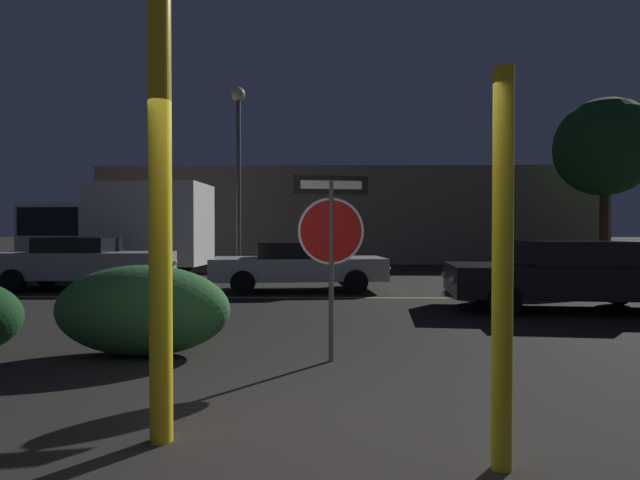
{
  "coord_description": "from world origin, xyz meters",
  "views": [
    {
      "loc": [
        0.19,
        -3.77,
        1.55
      ],
      "look_at": [
        0.01,
        4.85,
        1.4
      ],
      "focal_mm": 28.0,
      "sensor_mm": 36.0,
      "label": 1
    }
  ],
  "objects_px": {
    "stop_sign": "(331,231)",
    "passing_car_3": "(567,275)",
    "delivery_truck": "(119,227)",
    "tree_0": "(605,148)",
    "yellow_pole_left": "(160,215)",
    "street_lamp": "(238,152)",
    "hedge_bush_1": "(143,310)",
    "passing_car_1": "(83,263)",
    "passing_car_2": "(298,265)",
    "yellow_pole_right": "(503,270)"
  },
  "relations": [
    {
      "from": "yellow_pole_left",
      "to": "tree_0",
      "type": "distance_m",
      "value": 20.25
    },
    {
      "from": "passing_car_1",
      "to": "passing_car_2",
      "type": "relative_size",
      "value": 1.0
    },
    {
      "from": "passing_car_3",
      "to": "street_lamp",
      "type": "height_order",
      "value": "street_lamp"
    },
    {
      "from": "yellow_pole_right",
      "to": "tree_0",
      "type": "xyz_separation_m",
      "value": [
        9.57,
        16.44,
        3.51
      ]
    },
    {
      "from": "passing_car_1",
      "to": "tree_0",
      "type": "xyz_separation_m",
      "value": [
        17.29,
        6.54,
        4.1
      ]
    },
    {
      "from": "street_lamp",
      "to": "stop_sign",
      "type": "bearing_deg",
      "value": -73.96
    },
    {
      "from": "passing_car_1",
      "to": "tree_0",
      "type": "distance_m",
      "value": 18.94
    },
    {
      "from": "passing_car_1",
      "to": "stop_sign",
      "type": "bearing_deg",
      "value": 40.56
    },
    {
      "from": "yellow_pole_left",
      "to": "hedge_bush_1",
      "type": "height_order",
      "value": "yellow_pole_left"
    },
    {
      "from": "tree_0",
      "to": "passing_car_3",
      "type": "bearing_deg",
      "value": -121.61
    },
    {
      "from": "passing_car_1",
      "to": "delivery_truck",
      "type": "distance_m",
      "value": 4.13
    },
    {
      "from": "hedge_bush_1",
      "to": "street_lamp",
      "type": "bearing_deg",
      "value": 94.06
    },
    {
      "from": "hedge_bush_1",
      "to": "passing_car_1",
      "type": "bearing_deg",
      "value": 121.38
    },
    {
      "from": "stop_sign",
      "to": "passing_car_3",
      "type": "relative_size",
      "value": 0.47
    },
    {
      "from": "stop_sign",
      "to": "passing_car_1",
      "type": "bearing_deg",
      "value": 122.51
    },
    {
      "from": "yellow_pole_left",
      "to": "passing_car_2",
      "type": "distance_m",
      "value": 9.45
    },
    {
      "from": "stop_sign",
      "to": "tree_0",
      "type": "distance_m",
      "value": 17.72
    },
    {
      "from": "street_lamp",
      "to": "tree_0",
      "type": "distance_m",
      "value": 14.11
    },
    {
      "from": "hedge_bush_1",
      "to": "passing_car_2",
      "type": "bearing_deg",
      "value": 77.77
    },
    {
      "from": "yellow_pole_left",
      "to": "street_lamp",
      "type": "relative_size",
      "value": 0.52
    },
    {
      "from": "yellow_pole_left",
      "to": "passing_car_3",
      "type": "xyz_separation_m",
      "value": [
        5.88,
        6.22,
        -0.98
      ]
    },
    {
      "from": "stop_sign",
      "to": "passing_car_1",
      "type": "relative_size",
      "value": 0.48
    },
    {
      "from": "yellow_pole_right",
      "to": "stop_sign",
      "type": "bearing_deg",
      "value": 112.43
    },
    {
      "from": "yellow_pole_left",
      "to": "hedge_bush_1",
      "type": "bearing_deg",
      "value": 113.39
    },
    {
      "from": "yellow_pole_left",
      "to": "delivery_truck",
      "type": "bearing_deg",
      "value": 114.24
    },
    {
      "from": "yellow_pole_right",
      "to": "passing_car_2",
      "type": "xyz_separation_m",
      "value": [
        -1.97,
        9.77,
        -0.64
      ]
    },
    {
      "from": "yellow_pole_left",
      "to": "yellow_pole_right",
      "type": "bearing_deg",
      "value": -9.23
    },
    {
      "from": "yellow_pole_left",
      "to": "yellow_pole_right",
      "type": "height_order",
      "value": "yellow_pole_left"
    },
    {
      "from": "hedge_bush_1",
      "to": "delivery_truck",
      "type": "xyz_separation_m",
      "value": [
        -4.97,
        10.94,
        1.12
      ]
    },
    {
      "from": "hedge_bush_1",
      "to": "street_lamp",
      "type": "relative_size",
      "value": 0.34
    },
    {
      "from": "passing_car_3",
      "to": "delivery_truck",
      "type": "bearing_deg",
      "value": 64.31
    },
    {
      "from": "yellow_pole_right",
      "to": "street_lamp",
      "type": "height_order",
      "value": "street_lamp"
    },
    {
      "from": "stop_sign",
      "to": "yellow_pole_right",
      "type": "height_order",
      "value": "yellow_pole_right"
    },
    {
      "from": "yellow_pole_right",
      "to": "delivery_truck",
      "type": "height_order",
      "value": "delivery_truck"
    },
    {
      "from": "stop_sign",
      "to": "passing_car_3",
      "type": "height_order",
      "value": "stop_sign"
    },
    {
      "from": "yellow_pole_left",
      "to": "passing_car_3",
      "type": "bearing_deg",
      "value": 46.6
    },
    {
      "from": "passing_car_3",
      "to": "tree_0",
      "type": "bearing_deg",
      "value": -26.06
    },
    {
      "from": "passing_car_2",
      "to": "tree_0",
      "type": "distance_m",
      "value": 13.96
    },
    {
      "from": "delivery_truck",
      "to": "tree_0",
      "type": "relative_size",
      "value": 0.91
    },
    {
      "from": "yellow_pole_right",
      "to": "hedge_bush_1",
      "type": "height_order",
      "value": "yellow_pole_right"
    },
    {
      "from": "delivery_truck",
      "to": "tree_0",
      "type": "xyz_separation_m",
      "value": [
        18.0,
        2.59,
        3.13
      ]
    },
    {
      "from": "passing_car_1",
      "to": "delivery_truck",
      "type": "relative_size",
      "value": 0.76
    },
    {
      "from": "hedge_bush_1",
      "to": "passing_car_2",
      "type": "height_order",
      "value": "passing_car_2"
    },
    {
      "from": "passing_car_1",
      "to": "passing_car_2",
      "type": "bearing_deg",
      "value": 86.79
    },
    {
      "from": "passing_car_1",
      "to": "tree_0",
      "type": "relative_size",
      "value": 0.69
    },
    {
      "from": "passing_car_3",
      "to": "tree_0",
      "type": "xyz_separation_m",
      "value": [
        6.05,
        9.84,
        4.12
      ]
    },
    {
      "from": "hedge_bush_1",
      "to": "passing_car_3",
      "type": "bearing_deg",
      "value": 27.88
    },
    {
      "from": "passing_car_1",
      "to": "yellow_pole_left",
      "type": "bearing_deg",
      "value": 27.46
    },
    {
      "from": "yellow_pole_left",
      "to": "passing_car_2",
      "type": "relative_size",
      "value": 0.72
    },
    {
      "from": "yellow_pole_right",
      "to": "passing_car_1",
      "type": "height_order",
      "value": "yellow_pole_right"
    }
  ]
}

